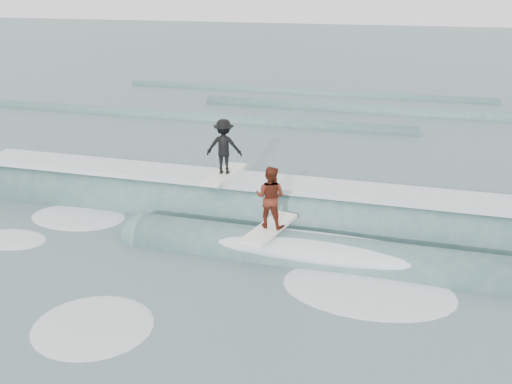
# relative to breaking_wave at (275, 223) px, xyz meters

# --- Properties ---
(ground) EXTENTS (160.00, 160.00, 0.00)m
(ground) POSITION_rel_breaking_wave_xyz_m (-0.38, -2.81, -0.05)
(ground) COLOR #3D565A
(ground) RESTS_ON ground
(breaking_wave) EXTENTS (21.11, 3.81, 2.06)m
(breaking_wave) POSITION_rel_breaking_wave_xyz_m (0.00, 0.00, 0.00)
(breaking_wave) COLOR #385E5E
(breaking_wave) RESTS_ON ground
(surfer_black) EXTENTS (1.08, 2.05, 1.64)m
(surfer_black) POSITION_rel_breaking_wave_xyz_m (-1.60, 0.46, 1.83)
(surfer_black) COLOR silver
(surfer_black) RESTS_ON ground
(surfer_red) EXTENTS (0.95, 2.07, 1.61)m
(surfer_red) POSITION_rel_breaking_wave_xyz_m (0.32, -1.74, 1.31)
(surfer_red) COLOR white
(surfer_red) RESTS_ON ground
(whitewater) EXTENTS (12.11, 6.48, 0.10)m
(whitewater) POSITION_rel_breaking_wave_xyz_m (-1.29, -3.19, -0.05)
(whitewater) COLOR silver
(whitewater) RESTS_ON ground
(far_swells) EXTENTS (32.72, 8.65, 0.80)m
(far_swells) POSITION_rel_breaking_wave_xyz_m (-1.80, 14.84, -0.05)
(far_swells) COLOR #385E5E
(far_swells) RESTS_ON ground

